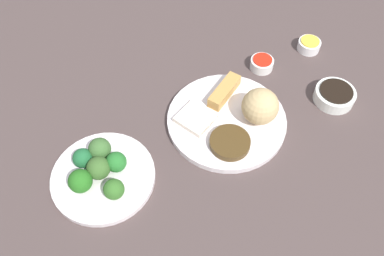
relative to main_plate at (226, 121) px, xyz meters
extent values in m
cube|color=#493B39|center=(0.00, 0.00, -0.02)|extent=(2.20, 2.20, 0.02)
cylinder|color=white|center=(0.00, 0.00, 0.00)|extent=(0.28, 0.28, 0.02)
sphere|color=tan|center=(-0.02, 0.07, 0.05)|extent=(0.08, 0.08, 0.08)
cube|color=tan|center=(-0.07, -0.02, 0.02)|extent=(0.11, 0.06, 0.03)
cube|color=beige|center=(0.02, -0.07, 0.01)|extent=(0.10, 0.10, 0.01)
cylinder|color=#483317|center=(0.07, 0.02, 0.02)|extent=(0.09, 0.09, 0.02)
cylinder|color=white|center=(0.22, -0.21, 0.00)|extent=(0.22, 0.22, 0.01)
sphere|color=#396028|center=(0.22, -0.22, 0.03)|extent=(0.05, 0.05, 0.05)
sphere|color=#336725|center=(0.25, -0.17, 0.03)|extent=(0.04, 0.04, 0.04)
sphere|color=#256E29|center=(0.19, -0.19, 0.03)|extent=(0.04, 0.04, 0.04)
sphere|color=#3C6630|center=(0.17, -0.24, 0.03)|extent=(0.05, 0.05, 0.05)
sphere|color=#26691D|center=(0.25, -0.24, 0.03)|extent=(0.05, 0.05, 0.05)
sphere|color=#1F6134|center=(0.20, -0.26, 0.03)|extent=(0.04, 0.04, 0.04)
cylinder|color=white|center=(-0.14, 0.23, 0.01)|extent=(0.10, 0.10, 0.03)
cylinder|color=black|center=(-0.14, 0.23, 0.02)|extent=(0.08, 0.08, 0.00)
cylinder|color=white|center=(-0.30, 0.15, 0.01)|extent=(0.06, 0.06, 0.03)
cylinder|color=yellow|center=(-0.30, 0.15, 0.02)|extent=(0.05, 0.05, 0.00)
cylinder|color=white|center=(-0.20, 0.04, 0.01)|extent=(0.06, 0.06, 0.03)
cylinder|color=red|center=(-0.20, 0.04, 0.02)|extent=(0.05, 0.05, 0.00)
camera|label=1|loc=(0.55, 0.08, 0.74)|focal=37.09mm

